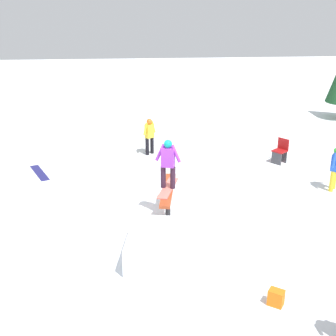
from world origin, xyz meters
TOP-DOWN VIEW (x-y plane):
  - ground_plane at (0.00, 0.00)m, footprint 60.00×60.00m
  - rail_feature at (0.00, 0.00)m, footprint 2.20×0.62m
  - snow_kicker_ramp at (-2.10, 0.33)m, footprint 2.01×1.76m
  - main_rider_on_rail at (0.00, 0.00)m, footprint 1.45×0.70m
  - bystander_blue at (1.38, -5.25)m, footprint 0.52×0.44m
  - bystander_yellow at (5.15, 0.30)m, footprint 0.47×0.51m
  - loose_snowboard_navy at (3.50, 4.13)m, footprint 1.51×0.89m
  - folding_chair at (3.87, -4.34)m, footprint 0.62×0.62m
  - backpack_on_snow at (-4.03, -1.85)m, footprint 0.35×0.37m

SIDE VIEW (x-z plane):
  - ground_plane at x=0.00m, z-range 0.00..0.00m
  - loose_snowboard_navy at x=3.50m, z-range 0.00..0.02m
  - backpack_on_snow at x=-4.03m, z-range 0.00..0.34m
  - snow_kicker_ramp at x=-2.10m, z-range 0.00..0.64m
  - folding_chair at x=3.87m, z-range -0.03..0.85m
  - rail_feature at x=0.00m, z-range 0.28..1.11m
  - bystander_yellow at x=5.15m, z-range 0.08..1.46m
  - bystander_blue at x=1.38m, z-range 0.09..1.48m
  - main_rider_on_rail at x=0.00m, z-range 0.82..2.21m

